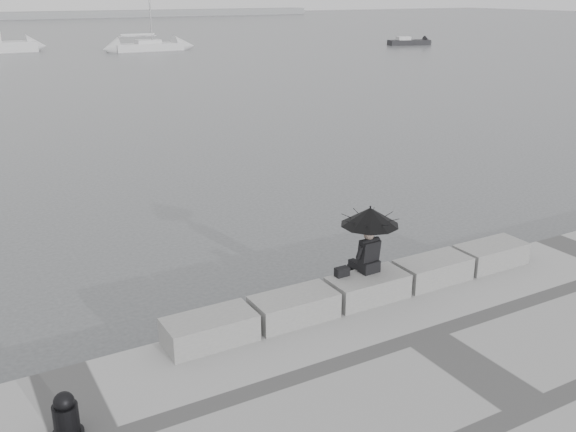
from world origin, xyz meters
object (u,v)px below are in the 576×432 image
mooring_bollard (66,418)px  seated_person (370,224)px  sailboat_right (148,46)px  small_motorboat (409,42)px

mooring_bollard → seated_person: bearing=13.8°
sailboat_right → small_motorboat: 31.28m
seated_person → sailboat_right: (15.38, 61.59, -1.48)m
mooring_bollard → small_motorboat: (51.87, 55.16, -0.48)m
mooring_bollard → sailboat_right: sailboat_right is taller
sailboat_right → small_motorboat: (30.25, -7.97, -0.21)m
seated_person → small_motorboat: 70.43m
small_motorboat → mooring_bollard: bearing=-117.8°
sailboat_right → small_motorboat: bearing=-14.2°
seated_person → small_motorboat: size_ratio=0.26×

